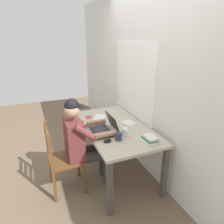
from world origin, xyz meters
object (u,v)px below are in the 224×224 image
at_px(coffee_mug_white, 125,132).
at_px(landscape_photo_print, 89,117).
at_px(wooden_chair, 62,159).
at_px(book_stack_main, 150,139).
at_px(coffee_mug_dark, 119,136).
at_px(computer_mouse, 107,141).
at_px(laptop, 106,128).
at_px(desk, 115,131).
at_px(seated_person, 82,139).

height_order(coffee_mug_white, landscape_photo_print, coffee_mug_white).
bearing_deg(wooden_chair, book_stack_main, 63.12).
relative_size(coffee_mug_white, coffee_mug_dark, 0.94).
xyz_separation_m(computer_mouse, landscape_photo_print, (-0.83, 0.01, -0.02)).
bearing_deg(coffee_mug_dark, computer_mouse, -91.58).
bearing_deg(book_stack_main, computer_mouse, -112.62).
bearing_deg(coffee_mug_white, computer_mouse, -76.11).
xyz_separation_m(laptop, landscape_photo_print, (-0.55, -0.07, -0.05)).
height_order(wooden_chair, coffee_mug_white, wooden_chair).
xyz_separation_m(coffee_mug_white, book_stack_main, (0.25, 0.19, -0.01)).
bearing_deg(coffee_mug_white, laptop, -139.48).
xyz_separation_m(desk, landscape_photo_print, (-0.43, -0.25, 0.09)).
height_order(wooden_chair, laptop, laptop).
relative_size(coffee_mug_dark, landscape_photo_print, 0.91).
relative_size(laptop, book_stack_main, 1.60).
distance_m(seated_person, coffee_mug_white, 0.56).
bearing_deg(computer_mouse, landscape_photo_print, 179.09).
bearing_deg(landscape_photo_print, wooden_chair, -32.51).
bearing_deg(desk, laptop, -55.74).
xyz_separation_m(laptop, book_stack_main, (0.46, 0.37, -0.02)).
distance_m(seated_person, wooden_chair, 0.36).
height_order(desk, wooden_chair, wooden_chair).
relative_size(computer_mouse, coffee_mug_dark, 0.85).
bearing_deg(coffee_mug_dark, seated_person, -129.32).
height_order(wooden_chair, book_stack_main, wooden_chair).
bearing_deg(desk, seated_person, -78.96).
height_order(wooden_chair, computer_mouse, wooden_chair).
height_order(laptop, coffee_mug_white, laptop).
bearing_deg(laptop, seated_person, -94.34).
bearing_deg(desk, coffee_mug_dark, -16.41).
distance_m(wooden_chair, book_stack_main, 1.13).
distance_m(coffee_mug_white, book_stack_main, 0.32).
distance_m(computer_mouse, book_stack_main, 0.49).
distance_m(computer_mouse, coffee_mug_dark, 0.15).
height_order(seated_person, coffee_mug_dark, seated_person).
distance_m(wooden_chair, coffee_mug_white, 0.88).
height_order(desk, seated_person, seated_person).
relative_size(desk, coffee_mug_dark, 12.93).
height_order(coffee_mug_white, book_stack_main, coffee_mug_white).
bearing_deg(seated_person, book_stack_main, 54.42).
height_order(desk, laptop, laptop).
xyz_separation_m(seated_person, coffee_mug_white, (0.23, 0.49, 0.12)).
bearing_deg(coffee_mug_white, seated_person, -115.40).
xyz_separation_m(computer_mouse, book_stack_main, (0.19, 0.45, 0.02)).
xyz_separation_m(desk, coffee_mug_dark, (0.40, -0.12, 0.14)).
bearing_deg(laptop, desk, 124.26).
bearing_deg(coffee_mug_white, desk, -179.13).
relative_size(seated_person, landscape_photo_print, 9.50).
height_order(desk, landscape_photo_print, landscape_photo_print).
height_order(seated_person, book_stack_main, seated_person).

